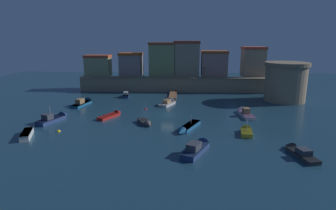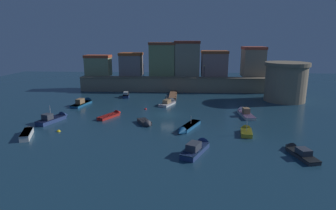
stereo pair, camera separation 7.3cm
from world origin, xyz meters
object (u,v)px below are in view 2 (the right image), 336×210
at_px(quay_lamp_0, 144,68).
at_px(moored_boat_9, 297,151).
at_px(mooring_buoy_0, 146,109).
at_px(fortress_tower, 286,82).
at_px(moored_boat_5, 244,113).
at_px(mooring_buoy_1, 59,132).
at_px(moored_boat_4, 126,95).
at_px(moored_boat_8, 84,102).
at_px(moored_boat_7, 169,102).
at_px(moored_boat_6, 246,131).
at_px(moored_boat_2, 187,128).
at_px(moored_boat_11, 198,147).
at_px(moored_boat_10, 28,133).
at_px(moored_boat_1, 112,115).
at_px(moored_boat_3, 55,118).
at_px(moored_boat_0, 146,123).

bearing_deg(quay_lamp_0, moored_boat_9, -58.38).
bearing_deg(mooring_buoy_0, fortress_tower, 17.66).
bearing_deg(moored_boat_5, mooring_buoy_0, 77.12).
relative_size(moored_boat_5, mooring_buoy_1, 12.69).
xyz_separation_m(moored_boat_4, mooring_buoy_0, (6.43, -11.99, -0.43)).
height_order(moored_boat_9, mooring_buoy_0, moored_boat_9).
bearing_deg(mooring_buoy_0, moored_boat_8, 164.76).
bearing_deg(moored_boat_7, moored_boat_8, 116.01).
bearing_deg(moored_boat_7, moored_boat_6, -123.07).
height_order(moored_boat_2, moored_boat_5, moored_boat_2).
height_order(moored_boat_8, moored_boat_11, moored_boat_11).
bearing_deg(moored_boat_10, moored_boat_1, -62.13).
bearing_deg(mooring_buoy_1, moored_boat_4, 79.28).
relative_size(moored_boat_2, moored_boat_5, 0.97).
height_order(moored_boat_4, moored_boat_6, moored_boat_6).
bearing_deg(moored_boat_9, quay_lamp_0, 19.26).
distance_m(moored_boat_9, moored_boat_11, 12.20).
relative_size(moored_boat_1, mooring_buoy_0, 11.90).
bearing_deg(moored_boat_9, moored_boat_4, 28.18).
distance_m(fortress_tower, moored_boat_1, 39.03).
bearing_deg(moored_boat_7, moored_boat_2, -145.46).
distance_m(moored_boat_10, mooring_buoy_1, 4.25).
bearing_deg(quay_lamp_0, mooring_buoy_1, -103.92).
height_order(moored_boat_1, moored_boat_8, moored_boat_8).
bearing_deg(moored_boat_7, moored_boat_11, -146.46).
relative_size(fortress_tower, moored_boat_4, 2.11).
xyz_separation_m(moored_boat_3, moored_boat_7, (19.05, 13.62, -0.12)).
height_order(moored_boat_10, mooring_buoy_0, moored_boat_10).
relative_size(moored_boat_0, mooring_buoy_1, 7.48).
relative_size(moored_boat_7, moored_boat_11, 0.89).
xyz_separation_m(moored_boat_0, moored_boat_3, (-15.93, 1.36, 0.17)).
distance_m(moored_boat_5, moored_boat_11, 20.19).
xyz_separation_m(quay_lamp_0, moored_boat_6, (20.12, -32.70, -5.84)).
relative_size(quay_lamp_0, moored_boat_1, 0.60).
xyz_separation_m(moored_boat_0, moored_boat_4, (-7.85, 22.07, 0.13)).
height_order(fortress_tower, moored_boat_11, fortress_tower).
bearing_deg(moored_boat_5, moored_boat_3, 95.49).
bearing_deg(moored_boat_10, moored_boat_2, -100.48).
relative_size(moored_boat_8, moored_boat_11, 1.07).
distance_m(fortress_tower, moored_boat_7, 26.63).
relative_size(moored_boat_1, moored_boat_3, 0.85).
bearing_deg(mooring_buoy_1, moored_boat_3, 118.82).
bearing_deg(moored_boat_9, fortress_tower, -28.27).
distance_m(moored_boat_1, mooring_buoy_1, 10.82).
bearing_deg(moored_boat_4, moored_boat_6, -146.24).
distance_m(quay_lamp_0, moored_boat_11, 42.24).
bearing_deg(mooring_buoy_1, moored_boat_6, 1.98).
height_order(quay_lamp_0, moored_boat_9, quay_lamp_0).
bearing_deg(moored_boat_4, quay_lamp_0, -33.65).
bearing_deg(moored_boat_7, moored_boat_5, -95.47).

